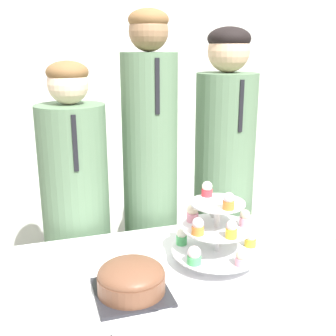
{
  "coord_description": "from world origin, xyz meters",
  "views": [
    {
      "loc": [
        -0.46,
        -0.88,
        1.49
      ],
      "look_at": [
        -0.06,
        0.37,
        1.11
      ],
      "focal_mm": 45.0,
      "sensor_mm": 36.0,
      "label": 1
    }
  ],
  "objects_px": {
    "round_cake": "(131,279)",
    "student_1": "(151,204)",
    "student_2": "(223,203)",
    "student_0": "(78,237)",
    "cupcake_stand": "(216,231)"
  },
  "relations": [
    {
      "from": "round_cake",
      "to": "student_1",
      "type": "bearing_deg",
      "value": 69.59
    },
    {
      "from": "student_1",
      "to": "student_2",
      "type": "relative_size",
      "value": 1.04
    },
    {
      "from": "student_1",
      "to": "student_2",
      "type": "xyz_separation_m",
      "value": [
        0.36,
        0.0,
        -0.04
      ]
    },
    {
      "from": "round_cake",
      "to": "student_0",
      "type": "bearing_deg",
      "value": 99.02
    },
    {
      "from": "cupcake_stand",
      "to": "student_0",
      "type": "distance_m",
      "value": 0.71
    },
    {
      "from": "round_cake",
      "to": "student_1",
      "type": "xyz_separation_m",
      "value": [
        0.23,
        0.63,
        -0.02
      ]
    },
    {
      "from": "round_cake",
      "to": "student_2",
      "type": "xyz_separation_m",
      "value": [
        0.6,
        0.63,
        -0.05
      ]
    },
    {
      "from": "cupcake_stand",
      "to": "student_0",
      "type": "height_order",
      "value": "student_0"
    },
    {
      "from": "cupcake_stand",
      "to": "student_1",
      "type": "height_order",
      "value": "student_1"
    },
    {
      "from": "cupcake_stand",
      "to": "student_1",
      "type": "xyz_separation_m",
      "value": [
        -0.09,
        0.53,
        -0.08
      ]
    },
    {
      "from": "student_0",
      "to": "cupcake_stand",
      "type": "bearing_deg",
      "value": -51.28
    },
    {
      "from": "cupcake_stand",
      "to": "student_1",
      "type": "distance_m",
      "value": 0.54
    },
    {
      "from": "cupcake_stand",
      "to": "student_0",
      "type": "xyz_separation_m",
      "value": [
        -0.42,
        0.53,
        -0.2
      ]
    },
    {
      "from": "round_cake",
      "to": "student_2",
      "type": "distance_m",
      "value": 0.87
    },
    {
      "from": "student_0",
      "to": "student_1",
      "type": "bearing_deg",
      "value": -0.0
    }
  ]
}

